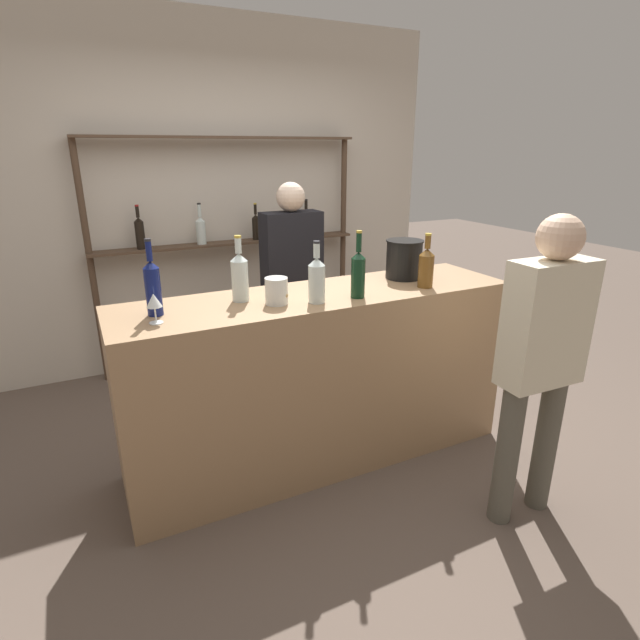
% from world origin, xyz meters
% --- Properties ---
extents(ground_plane, '(16.00, 16.00, 0.00)m').
position_xyz_m(ground_plane, '(0.00, 0.00, 0.00)').
color(ground_plane, brown).
extents(bar_counter, '(2.25, 0.59, 1.04)m').
position_xyz_m(bar_counter, '(0.00, 0.00, 0.52)').
color(bar_counter, '#997551').
rests_on(bar_counter, ground_plane).
extents(back_wall, '(3.85, 0.12, 2.80)m').
position_xyz_m(back_wall, '(0.00, 1.90, 1.40)').
color(back_wall, beige).
rests_on(back_wall, ground_plane).
extents(back_shelf, '(2.23, 0.18, 1.88)m').
position_xyz_m(back_shelf, '(-0.00, 1.72, 1.25)').
color(back_shelf, '#4C3828').
rests_on(back_shelf, ground_plane).
extents(counter_bottle_0, '(0.09, 0.09, 0.32)m').
position_xyz_m(counter_bottle_0, '(-0.09, -0.14, 1.16)').
color(counter_bottle_0, silver).
rests_on(counter_bottle_0, bar_counter).
extents(counter_bottle_1, '(0.08, 0.08, 0.36)m').
position_xyz_m(counter_bottle_1, '(0.15, -0.16, 1.17)').
color(counter_bottle_1, black).
rests_on(counter_bottle_1, bar_counter).
extents(counter_bottle_2, '(0.09, 0.09, 0.34)m').
position_xyz_m(counter_bottle_2, '(-0.43, 0.06, 1.17)').
color(counter_bottle_2, silver).
rests_on(counter_bottle_2, bar_counter).
extents(counter_bottle_3, '(0.09, 0.09, 0.31)m').
position_xyz_m(counter_bottle_3, '(0.60, -0.15, 1.16)').
color(counter_bottle_3, brown).
rests_on(counter_bottle_3, bar_counter).
extents(counter_bottle_4, '(0.07, 0.07, 0.37)m').
position_xyz_m(counter_bottle_4, '(-0.87, 0.02, 1.18)').
color(counter_bottle_4, '#0F1956').
rests_on(counter_bottle_4, bar_counter).
extents(wine_glass, '(0.07, 0.07, 0.14)m').
position_xyz_m(wine_glass, '(-0.89, -0.11, 1.14)').
color(wine_glass, silver).
rests_on(wine_glass, bar_counter).
extents(ice_bucket, '(0.23, 0.23, 0.23)m').
position_xyz_m(ice_bucket, '(0.61, 0.08, 1.15)').
color(ice_bucket, black).
rests_on(ice_bucket, bar_counter).
extents(cork_jar, '(0.12, 0.12, 0.14)m').
position_xyz_m(cork_jar, '(-0.28, -0.07, 1.10)').
color(cork_jar, silver).
rests_on(cork_jar, bar_counter).
extents(customer_right, '(0.41, 0.20, 1.53)m').
position_xyz_m(customer_right, '(0.70, -0.91, 0.90)').
color(customer_right, '#575347').
rests_on(customer_right, ground_plane).
extents(server_behind_counter, '(0.44, 0.21, 1.57)m').
position_xyz_m(server_behind_counter, '(0.24, 0.95, 0.92)').
color(server_behind_counter, black).
rests_on(server_behind_counter, ground_plane).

